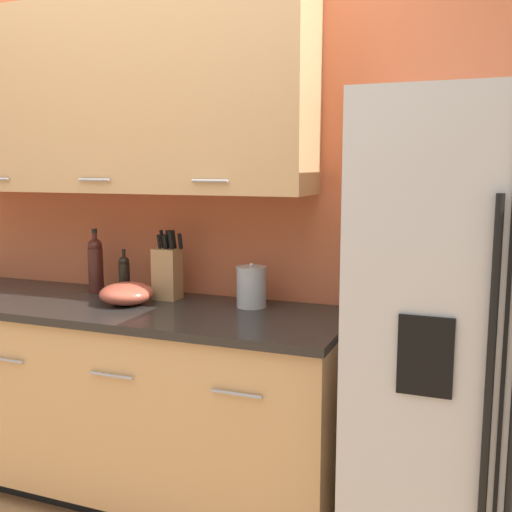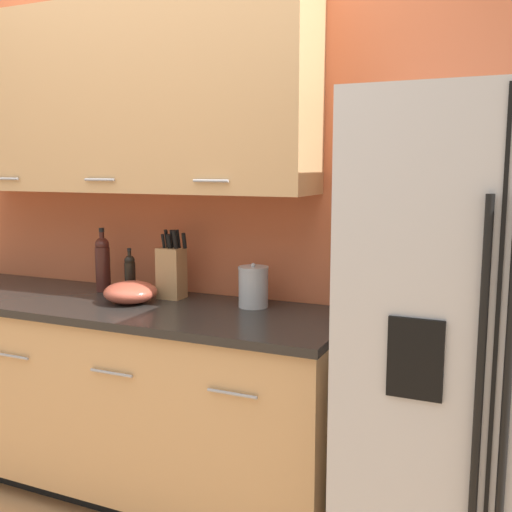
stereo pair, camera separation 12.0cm
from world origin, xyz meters
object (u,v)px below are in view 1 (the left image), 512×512
at_px(knife_block, 167,272).
at_px(oil_bottle, 124,275).
at_px(refrigerator, 500,354).
at_px(wine_bottle, 96,264).
at_px(steel_canister, 251,287).
at_px(mixing_bowl, 127,293).

distance_m(knife_block, oil_bottle, 0.22).
relative_size(refrigerator, wine_bottle, 5.58).
xyz_separation_m(wine_bottle, oil_bottle, (0.18, -0.02, -0.04)).
bearing_deg(wine_bottle, knife_block, -0.19).
xyz_separation_m(wine_bottle, steel_canister, (0.82, -0.01, -0.05)).
distance_m(refrigerator, oil_bottle, 1.67).
height_order(refrigerator, oil_bottle, refrigerator).
bearing_deg(knife_block, steel_canister, -0.97).
height_order(oil_bottle, steel_canister, oil_bottle).
bearing_deg(knife_block, oil_bottle, -174.65).
height_order(refrigerator, mixing_bowl, refrigerator).
bearing_deg(wine_bottle, refrigerator, -7.47).
bearing_deg(mixing_bowl, oil_bottle, 126.13).
relative_size(steel_canister, mixing_bowl, 0.81).
distance_m(refrigerator, knife_block, 1.46).
relative_size(refrigerator, oil_bottle, 7.72).
distance_m(knife_block, mixing_bowl, 0.21).
bearing_deg(mixing_bowl, wine_bottle, 149.65).
bearing_deg(steel_canister, mixing_bowl, -163.85).
xyz_separation_m(oil_bottle, steel_canister, (0.64, 0.01, -0.01)).
distance_m(refrigerator, mixing_bowl, 1.55).
height_order(knife_block, steel_canister, knife_block).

